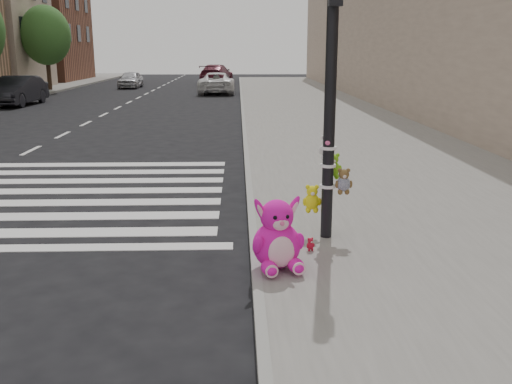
{
  "coord_description": "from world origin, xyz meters",
  "views": [
    {
      "loc": [
        1.34,
        -6.03,
        2.78
      ],
      "look_at": [
        1.59,
        2.05,
        0.75
      ],
      "focal_mm": 40.0,
      "sensor_mm": 36.0,
      "label": 1
    }
  ],
  "objects_px": {
    "signal_pole": "(329,125)",
    "car_white_near": "(217,83)",
    "pink_bunny": "(277,239)",
    "car_dark_far": "(17,91)",
    "red_teddy": "(310,244)"
  },
  "relations": [
    {
      "from": "signal_pole",
      "to": "car_dark_far",
      "type": "relative_size",
      "value": 0.9
    },
    {
      "from": "signal_pole",
      "to": "pink_bunny",
      "type": "xyz_separation_m",
      "value": [
        -0.8,
        -1.25,
        -1.24
      ]
    },
    {
      "from": "car_dark_far",
      "to": "car_white_near",
      "type": "distance_m",
      "value": 12.36
    },
    {
      "from": "red_teddy",
      "to": "car_white_near",
      "type": "xyz_separation_m",
      "value": [
        -2.3,
        29.8,
        0.44
      ]
    },
    {
      "from": "signal_pole",
      "to": "pink_bunny",
      "type": "relative_size",
      "value": 4.3
    },
    {
      "from": "signal_pole",
      "to": "car_white_near",
      "type": "relative_size",
      "value": 0.83
    },
    {
      "from": "signal_pole",
      "to": "red_teddy",
      "type": "bearing_deg",
      "value": -116.46
    },
    {
      "from": "red_teddy",
      "to": "signal_pole",
      "type": "bearing_deg",
      "value": 39.87
    },
    {
      "from": "car_white_near",
      "to": "signal_pole",
      "type": "bearing_deg",
      "value": 94.91
    },
    {
      "from": "red_teddy",
      "to": "car_dark_far",
      "type": "relative_size",
      "value": 0.04
    },
    {
      "from": "car_dark_far",
      "to": "car_white_near",
      "type": "height_order",
      "value": "car_dark_far"
    },
    {
      "from": "signal_pole",
      "to": "car_white_near",
      "type": "distance_m",
      "value": 29.32
    },
    {
      "from": "car_dark_far",
      "to": "red_teddy",
      "type": "bearing_deg",
      "value": -58.81
    },
    {
      "from": "red_teddy",
      "to": "car_white_near",
      "type": "distance_m",
      "value": 29.9
    },
    {
      "from": "pink_bunny",
      "to": "signal_pole",
      "type": "bearing_deg",
      "value": 44.41
    }
  ]
}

